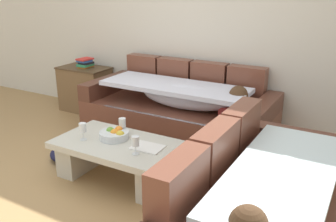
# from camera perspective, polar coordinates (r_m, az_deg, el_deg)

# --- Properties ---
(ground_plane) EXTENTS (14.00, 14.00, 0.00)m
(ground_plane) POSITION_cam_1_polar(r_m,az_deg,el_deg) (3.49, -14.81, -12.37)
(ground_plane) COLOR #A6804F
(back_wall) EXTENTS (9.00, 0.10, 2.70)m
(back_wall) POSITION_cam_1_polar(r_m,az_deg,el_deg) (4.75, 2.41, 13.91)
(back_wall) COLOR silver
(back_wall) RESTS_ON ground_plane
(couch_along_wall) EXTENTS (2.23, 0.92, 0.88)m
(couch_along_wall) POSITION_cam_1_polar(r_m,az_deg,el_deg) (4.40, 1.88, -0.10)
(couch_along_wall) COLOR brown
(couch_along_wall) RESTS_ON ground_plane
(couch_near_window) EXTENTS (0.92, 1.94, 0.88)m
(couch_near_window) POSITION_cam_1_polar(r_m,az_deg,el_deg) (2.62, 14.34, -15.19)
(couch_near_window) COLOR brown
(couch_near_window) RESTS_ON ground_plane
(coffee_table) EXTENTS (1.20, 0.68, 0.38)m
(coffee_table) POSITION_cam_1_polar(r_m,az_deg,el_deg) (3.55, -7.44, -6.87)
(coffee_table) COLOR beige
(coffee_table) RESTS_ON ground_plane
(fruit_bowl) EXTENTS (0.28, 0.28, 0.10)m
(fruit_bowl) POSITION_cam_1_polar(r_m,az_deg,el_deg) (3.56, -8.18, -3.55)
(fruit_bowl) COLOR silver
(fruit_bowl) RESTS_ON coffee_table
(wine_glass_near_left) EXTENTS (0.07, 0.07, 0.17)m
(wine_glass_near_left) POSITION_cam_1_polar(r_m,az_deg,el_deg) (3.56, -12.94, -2.59)
(wine_glass_near_left) COLOR silver
(wine_glass_near_left) RESTS_ON coffee_table
(wine_glass_near_right) EXTENTS (0.07, 0.07, 0.17)m
(wine_glass_near_right) POSITION_cam_1_polar(r_m,az_deg,el_deg) (3.19, -5.03, -4.73)
(wine_glass_near_right) COLOR silver
(wine_glass_near_right) RESTS_ON coffee_table
(wine_glass_far_back) EXTENTS (0.07, 0.07, 0.17)m
(wine_glass_far_back) POSITION_cam_1_polar(r_m,az_deg,el_deg) (3.62, -7.02, -1.87)
(wine_glass_far_back) COLOR silver
(wine_glass_far_back) RESTS_ON coffee_table
(open_magazine) EXTENTS (0.29, 0.22, 0.01)m
(open_magazine) POSITION_cam_1_polar(r_m,az_deg,el_deg) (3.35, -3.15, -5.58)
(open_magazine) COLOR white
(open_magazine) RESTS_ON coffee_table
(side_cabinet) EXTENTS (0.72, 0.44, 0.64)m
(side_cabinet) POSITION_cam_1_polar(r_m,az_deg,el_deg) (5.51, -12.54, 3.31)
(side_cabinet) COLOR brown
(side_cabinet) RESTS_ON ground_plane
(book_stack_on_cabinet) EXTENTS (0.19, 0.23, 0.13)m
(book_stack_on_cabinet) POSITION_cam_1_polar(r_m,az_deg,el_deg) (5.40, -12.57, 7.20)
(book_stack_on_cabinet) COLOR #B76623
(book_stack_on_cabinet) RESTS_ON side_cabinet
(crumpled_garment) EXTENTS (0.51, 0.50, 0.12)m
(crumpled_garment) POSITION_cam_1_polar(r_m,az_deg,el_deg) (4.12, -15.42, -6.32)
(crumpled_garment) COLOR #191933
(crumpled_garment) RESTS_ON ground_plane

